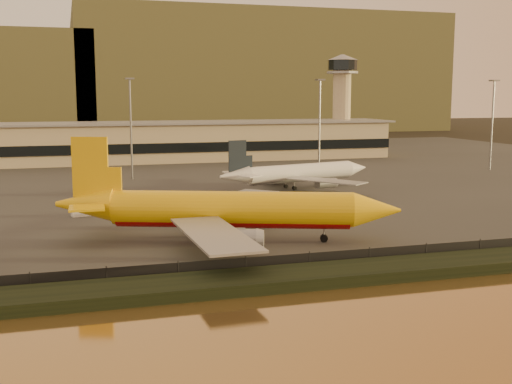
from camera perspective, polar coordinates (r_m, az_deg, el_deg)
ground at (r=89.91m, az=0.55°, el=-5.09°), size 900.00×900.00×0.00m
embankment at (r=74.18m, az=4.43°, el=-7.52°), size 320.00×7.00×1.40m
tarmac at (r=181.59m, az=-8.25°, el=1.80°), size 320.00×220.00×0.20m
perimeter_fence at (r=77.63m, az=3.38°, el=-6.32°), size 300.00×0.05×2.20m
terminal_building at (r=209.91m, az=-13.43°, el=4.24°), size 202.00×25.00×12.60m
control_tower at (r=234.87m, az=7.64°, el=8.60°), size 11.20×11.20×35.50m
apron_light_masts at (r=163.74m, az=-2.11°, el=6.63°), size 152.20×12.20×25.40m
distant_hills at (r=423.69m, az=-16.03°, el=9.62°), size 470.00×160.00×70.00m
dhl_cargo_jet at (r=93.32m, az=-2.68°, el=-1.63°), size 49.07×46.61×15.12m
white_narrowbody_jet at (r=146.62m, az=3.74°, el=1.67°), size 39.73×37.99×11.56m
gse_vehicle_yellow at (r=113.67m, az=-2.37°, el=-1.69°), size 3.64×1.83×1.59m
gse_vehicle_white at (r=117.08m, az=-15.16°, el=-1.65°), size 4.08×2.38×1.72m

